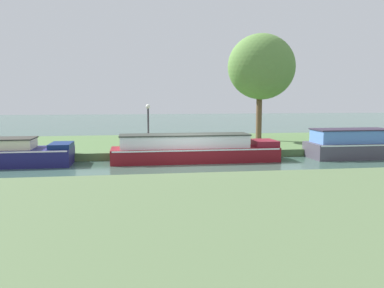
% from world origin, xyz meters
% --- Properties ---
extents(ground_plane, '(120.00, 120.00, 0.00)m').
position_xyz_m(ground_plane, '(0.00, 0.00, 0.00)').
color(ground_plane, '#3A5A4E').
extents(riverbank_far, '(72.00, 10.00, 0.40)m').
position_xyz_m(riverbank_far, '(0.00, 7.00, 0.20)').
color(riverbank_far, '#4E6E3F').
rests_on(riverbank_far, ground_plane).
extents(riverbank_near, '(72.00, 10.00, 0.40)m').
position_xyz_m(riverbank_near, '(0.00, -9.00, 0.20)').
color(riverbank_near, '#536943').
rests_on(riverbank_near, ground_plane).
extents(slate_barge, '(5.23, 2.22, 1.58)m').
position_xyz_m(slate_barge, '(9.34, 1.20, 0.70)').
color(slate_barge, '#47424F').
rests_on(slate_barge, ground_plane).
extents(maroon_narrowboat, '(8.54, 2.00, 1.42)m').
position_xyz_m(maroon_narrowboat, '(0.45, 1.20, 0.63)').
color(maroon_narrowboat, maroon).
rests_on(maroon_narrowboat, ground_plane).
extents(navy_cruiser, '(6.53, 2.16, 1.35)m').
position_xyz_m(navy_cruiser, '(-8.92, 1.20, 0.59)').
color(navy_cruiser, navy).
rests_on(navy_cruiser, ground_plane).
extents(willow_tree_left, '(4.48, 3.31, 7.00)m').
position_xyz_m(willow_tree_left, '(5.75, 6.56, 5.25)').
color(willow_tree_left, brown).
rests_on(willow_tree_left, riverbank_far).
extents(lamp_post, '(0.24, 0.24, 2.51)m').
position_xyz_m(lamp_post, '(-1.81, 2.86, 2.01)').
color(lamp_post, '#333338').
rests_on(lamp_post, riverbank_far).
extents(mooring_post_near, '(0.15, 0.15, 0.81)m').
position_xyz_m(mooring_post_near, '(8.94, 2.32, 0.80)').
color(mooring_post_near, '#453E20').
rests_on(mooring_post_near, riverbank_far).
extents(mooring_post_far, '(0.16, 0.16, 0.70)m').
position_xyz_m(mooring_post_far, '(0.58, 2.32, 0.75)').
color(mooring_post_far, brown).
rests_on(mooring_post_far, riverbank_far).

